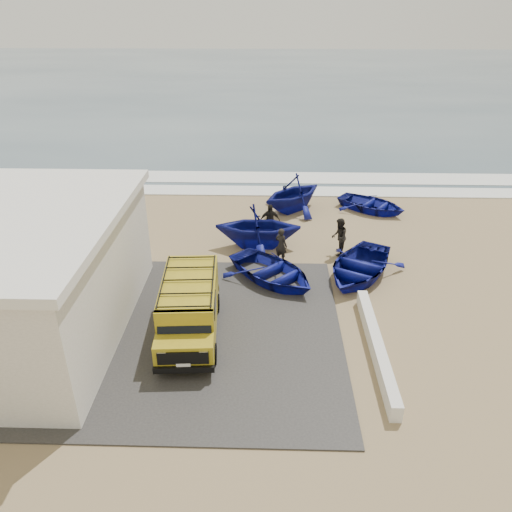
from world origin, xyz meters
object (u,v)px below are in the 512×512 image
object	(u,v)px
boat_far_left	(293,193)
fisherman_middle	(339,237)
parapet	(376,347)
boat_near_left	(272,271)
boat_near_right	(359,266)
boat_mid_left	(258,226)
boat_far_right	(372,204)
fisherman_back	(270,221)
fisherman_front	(281,245)
van	(189,306)

from	to	relation	value
boat_far_left	fisherman_middle	size ratio (longest dim) A/B	2.23
parapet	boat_near_left	world-z (taller)	boat_near_left
parapet	boat_far_left	bearing A→B (deg)	100.73
boat_near_right	boat_mid_left	size ratio (longest dim) A/B	1.13
boat_near_left	boat_mid_left	size ratio (longest dim) A/B	1.07
boat_near_right	boat_mid_left	bearing A→B (deg)	176.61
boat_mid_left	fisherman_middle	size ratio (longest dim) A/B	2.27
boat_far_right	boat_near_left	bearing A→B (deg)	-178.96
boat_mid_left	fisherman_back	distance (m)	1.20
boat_near_right	fisherman_middle	xyz separation A→B (m)	(-0.61, 1.94, 0.40)
boat_near_right	fisherman_front	world-z (taller)	fisherman_front
boat_mid_left	boat_far_left	world-z (taller)	boat_mid_left
boat_mid_left	fisherman_middle	world-z (taller)	boat_mid_left
boat_near_right	fisherman_back	bearing A→B (deg)	163.52
boat_near_right	fisherman_front	bearing A→B (deg)	-171.99
van	fisherman_front	bearing A→B (deg)	55.19
boat_far_left	fisherman_back	xyz separation A→B (m)	(-1.21, -3.35, -0.18)
parapet	van	bearing A→B (deg)	171.09
boat_far_right	fisherman_middle	bearing A→B (deg)	-168.64
van	boat_near_left	bearing A→B (deg)	48.45
van	boat_near_right	distance (m)	7.61
boat_far_left	fisherman_back	size ratio (longest dim) A/B	2.30
van	boat_mid_left	world-z (taller)	boat_mid_left
boat_near_left	fisherman_middle	size ratio (longest dim) A/B	2.43
boat_far_left	van	bearing A→B (deg)	-62.33
boat_far_left	fisherman_back	distance (m)	3.57
parapet	boat_near_right	size ratio (longest dim) A/B	1.36
boat_near_left	boat_near_right	xyz separation A→B (m)	(3.58, 0.49, 0.02)
fisherman_middle	van	bearing A→B (deg)	-35.21
fisherman_back	parapet	bearing A→B (deg)	-77.01
parapet	van	xyz separation A→B (m)	(-6.19, 0.97, 0.80)
boat_near_left	fisherman_back	xyz separation A→B (m)	(-0.12, 4.18, 0.40)
fisherman_front	boat_mid_left	bearing A→B (deg)	-17.94
boat_far_left	fisherman_front	size ratio (longest dim) A/B	2.43
van	boat_far_right	size ratio (longest dim) A/B	1.29
fisherman_middle	fisherman_front	bearing A→B (deg)	-65.26
boat_far_left	fisherman_front	world-z (taller)	boat_far_left
parapet	van	world-z (taller)	van
van	fisherman_middle	bearing A→B (deg)	42.62
parapet	boat_mid_left	distance (m)	8.73
van	boat_far_left	distance (m)	11.80
fisherman_front	fisherman_middle	bearing A→B (deg)	-127.49
boat_near_right	fisherman_front	distance (m)	3.42
van	boat_near_right	xyz separation A→B (m)	(6.38, 4.10, -0.62)
van	boat_mid_left	distance (m)	7.07
boat_near_left	boat_far_left	world-z (taller)	boat_far_left
fisherman_front	van	bearing A→B (deg)	95.12
parapet	boat_mid_left	size ratio (longest dim) A/B	1.54
boat_mid_left	fisherman_front	world-z (taller)	boat_mid_left
fisherman_front	fisherman_back	xyz separation A→B (m)	(-0.51, 2.50, 0.05)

